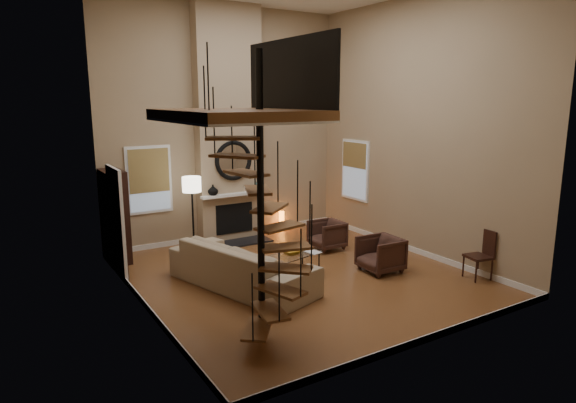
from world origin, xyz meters
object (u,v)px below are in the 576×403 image
armchair_near (329,234)px  side_chair (482,252)px  hutch (115,217)px  armchair_far (383,254)px  accent_lamp (282,221)px  sofa (241,266)px  coffee_table (293,262)px  floor_lamp (192,191)px

armchair_near → side_chair: 3.34m
hutch → armchair_near: hutch is taller
armchair_far → side_chair: (1.30, -1.31, 0.17)m
hutch → armchair_far: bearing=-38.1°
side_chair → accent_lamp: bearing=105.7°
sofa → accent_lamp: 4.02m
coffee_table → sofa: bearing=176.4°
armchair_near → coffee_table: bearing=-55.4°
armchair_near → accent_lamp: armchair_near is taller
accent_lamp → side_chair: size_ratio=0.53×
armchair_far → side_chair: 1.85m
armchair_near → accent_lamp: bearing=-176.5°
armchair_near → floor_lamp: bearing=-114.9°
floor_lamp → side_chair: floor_lamp is taller
sofa → floor_lamp: size_ratio=1.69×
armchair_near → coffee_table: size_ratio=0.58×
sofa → floor_lamp: floor_lamp is taller
armchair_near → accent_lamp: (-0.06, 2.01, -0.10)m
hutch → sofa: size_ratio=0.68×
sofa → side_chair: (4.08, -2.04, 0.13)m
coffee_table → armchair_near: bearing=32.9°
armchair_near → side_chair: side_chair is taller
side_chair → coffee_table: bearing=146.8°
hutch → floor_lamp: (1.59, -0.33, 0.46)m
hutch → armchair_near: bearing=-21.5°
hutch → accent_lamp: 4.32m
armchair_far → accent_lamp: armchair_far is taller
floor_lamp → sofa: bearing=-90.1°
armchair_near → floor_lamp: (-2.72, 1.36, 1.06)m
armchair_near → sofa: bearing=-68.1°
hutch → armchair_far: (4.37, -3.43, -0.60)m
armchair_far → accent_lamp: bearing=-175.5°
armchair_far → coffee_table: size_ratio=0.64×
side_chair → hutch: bearing=140.1°
hutch → coffee_table: (2.66, -2.77, -0.67)m
side_chair → armchair_far: bearing=134.7°
hutch → armchair_near: size_ratio=2.80×
accent_lamp → sofa: bearing=-131.5°
floor_lamp → armchair_far: bearing=-48.1°
accent_lamp → side_chair: side_chair is taller
sofa → armchair_near: (2.73, 1.00, -0.04)m
hutch → side_chair: size_ratio=2.11×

